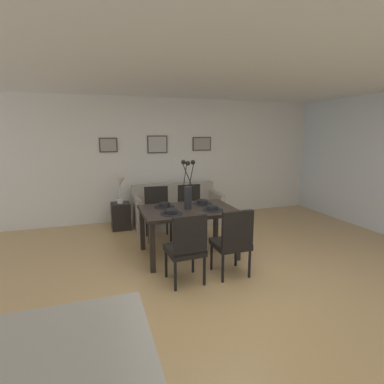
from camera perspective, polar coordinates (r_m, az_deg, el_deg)
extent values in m
plane|color=tan|center=(3.97, 6.12, -17.00)|extent=(9.00, 9.00, 0.00)
cube|color=white|center=(6.61, -5.42, 6.21)|extent=(9.00, 0.10, 2.60)
cube|color=white|center=(3.94, 4.38, 22.43)|extent=(9.00, 7.20, 0.08)
cube|color=black|center=(4.56, -0.76, -3.48)|extent=(1.40, 0.97, 0.05)
cube|color=black|center=(5.26, 4.54, -5.70)|extent=(0.07, 0.07, 0.69)
cube|color=black|center=(4.92, -9.44, -7.01)|extent=(0.07, 0.07, 0.69)
cube|color=black|center=(4.53, 8.74, -8.62)|extent=(0.07, 0.07, 0.69)
cube|color=black|center=(4.14, -7.55, -10.55)|extent=(0.07, 0.07, 0.69)
cube|color=black|center=(3.84, -1.41, -10.98)|extent=(0.47, 0.47, 0.08)
cube|color=black|center=(3.58, -0.37, -8.20)|extent=(0.42, 0.08, 0.48)
cylinder|color=black|center=(4.16, 0.18, -12.63)|extent=(0.04, 0.04, 0.38)
cylinder|color=black|center=(4.05, -4.96, -13.40)|extent=(0.04, 0.04, 0.38)
cylinder|color=black|center=(3.84, 2.37, -14.75)|extent=(0.04, 0.04, 0.38)
cylinder|color=black|center=(3.72, -3.19, -15.69)|extent=(0.04, 0.04, 0.38)
cube|color=black|center=(5.35, -6.45, -4.60)|extent=(0.47, 0.47, 0.08)
cube|color=black|center=(5.47, -6.81, -1.45)|extent=(0.42, 0.08, 0.48)
cylinder|color=black|center=(5.21, -8.16, -7.71)|extent=(0.04, 0.04, 0.38)
cylinder|color=black|center=(5.27, -4.02, -7.42)|extent=(0.04, 0.04, 0.38)
cylinder|color=black|center=(5.57, -8.64, -6.47)|extent=(0.04, 0.04, 0.38)
cylinder|color=black|center=(5.62, -4.77, -6.22)|extent=(0.04, 0.04, 0.38)
cube|color=black|center=(4.07, 7.29, -9.80)|extent=(0.45, 0.45, 0.08)
cube|color=black|center=(3.82, 8.67, -7.09)|extent=(0.42, 0.07, 0.48)
cylinder|color=black|center=(4.39, 8.35, -11.43)|extent=(0.04, 0.04, 0.38)
cylinder|color=black|center=(4.24, 3.69, -12.19)|extent=(0.04, 0.04, 0.38)
cylinder|color=black|center=(4.09, 10.88, -13.30)|extent=(0.04, 0.04, 0.38)
cylinder|color=black|center=(3.92, 5.92, -14.24)|extent=(0.04, 0.04, 0.38)
cube|color=black|center=(5.51, 0.01, -4.05)|extent=(0.45, 0.45, 0.08)
cube|color=black|center=(5.63, -0.57, -1.01)|extent=(0.42, 0.07, 0.48)
cylinder|color=black|center=(5.35, -1.32, -7.10)|extent=(0.04, 0.04, 0.38)
cylinder|color=black|center=(5.47, 2.53, -6.71)|extent=(0.04, 0.04, 0.38)
cylinder|color=black|center=(5.70, -2.40, -5.95)|extent=(0.04, 0.04, 0.38)
cylinder|color=black|center=(5.81, 1.24, -5.62)|extent=(0.04, 0.04, 0.38)
cylinder|color=#232326|center=(4.51, -0.76, -1.09)|extent=(0.11, 0.11, 0.34)
cylinder|color=black|center=(4.49, -0.14, 3.13)|extent=(0.05, 0.12, 0.37)
sphere|color=black|center=(4.48, 0.17, 5.69)|extent=(0.07, 0.07, 0.07)
cylinder|color=black|center=(4.49, -1.34, 3.13)|extent=(0.08, 0.05, 0.38)
sphere|color=black|center=(4.49, -1.64, 5.70)|extent=(0.07, 0.07, 0.07)
cylinder|color=black|center=(4.40, -0.78, 2.95)|extent=(0.15, 0.06, 0.36)
sphere|color=black|center=(4.34, -0.79, 5.51)|extent=(0.07, 0.07, 0.07)
cylinder|color=black|center=(4.27, -3.91, -4.15)|extent=(0.32, 0.32, 0.01)
cylinder|color=black|center=(4.26, -3.92, -3.72)|extent=(0.17, 0.17, 0.06)
cylinder|color=black|center=(4.25, -3.92, -3.53)|extent=(0.13, 0.13, 0.04)
cylinder|color=black|center=(4.67, -5.25, -2.80)|extent=(0.32, 0.32, 0.01)
cylinder|color=black|center=(4.67, -5.26, -2.41)|extent=(0.17, 0.17, 0.06)
cylinder|color=black|center=(4.66, -5.26, -2.23)|extent=(0.13, 0.13, 0.04)
cylinder|color=black|center=(4.46, 3.96, -3.47)|extent=(0.32, 0.32, 0.01)
cylinder|color=black|center=(4.45, 3.97, -3.06)|extent=(0.17, 0.17, 0.06)
cylinder|color=black|center=(4.45, 3.97, -2.88)|extent=(0.13, 0.13, 0.04)
cylinder|color=black|center=(4.85, 2.01, -2.24)|extent=(0.32, 0.32, 0.01)
cylinder|color=black|center=(4.84, 2.02, -1.86)|extent=(0.17, 0.17, 0.06)
cylinder|color=black|center=(4.84, 2.02, -1.69)|extent=(0.13, 0.13, 0.04)
cube|color=#A89E8E|center=(6.27, -2.71, -4.17)|extent=(1.79, 0.84, 0.42)
cube|color=#A89E8E|center=(6.49, -3.56, 0.00)|extent=(1.79, 0.16, 0.38)
cube|color=#A89E8E|center=(6.46, 4.48, -0.88)|extent=(0.10, 0.84, 0.20)
cube|color=#A89E8E|center=(6.03, -10.49, -1.93)|extent=(0.10, 0.84, 0.20)
cube|color=black|center=(6.08, -13.38, -4.45)|extent=(0.36, 0.36, 0.52)
cylinder|color=beige|center=(6.01, -13.51, -1.70)|extent=(0.12, 0.12, 0.08)
cylinder|color=beige|center=(5.98, -13.59, -0.01)|extent=(0.02, 0.02, 0.30)
cone|color=silver|center=(5.94, -13.68, 1.88)|extent=(0.22, 0.22, 0.18)
cube|color=#A8A399|center=(1.62, -32.73, -27.80)|extent=(1.25, 0.93, 0.04)
cube|color=#473828|center=(6.37, -15.63, 8.60)|extent=(0.36, 0.02, 0.29)
cube|color=#9E9389|center=(6.35, -15.63, 8.60)|extent=(0.31, 0.01, 0.24)
cube|color=#473828|center=(6.50, -6.61, 8.98)|extent=(0.43, 0.02, 0.37)
cube|color=#B2B2AD|center=(6.48, -6.58, 8.98)|extent=(0.38, 0.01, 0.32)
cube|color=#473828|center=(6.78, 1.88, 9.14)|extent=(0.43, 0.02, 0.30)
cube|color=#9E9389|center=(6.76, 1.92, 9.14)|extent=(0.38, 0.01, 0.25)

